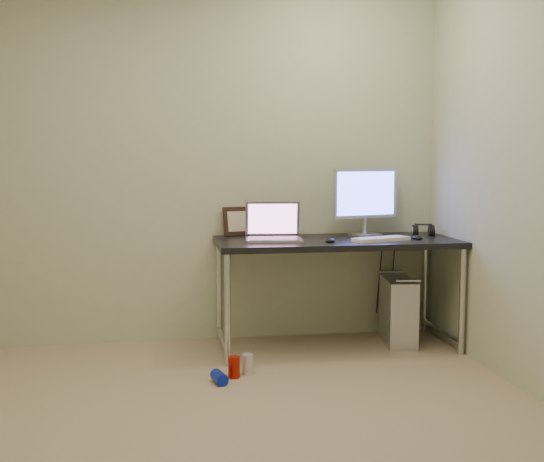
# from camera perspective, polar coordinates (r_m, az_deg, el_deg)

# --- Properties ---
(floor) EXTENTS (3.50, 3.50, 0.00)m
(floor) POSITION_cam_1_polar(r_m,az_deg,el_deg) (3.34, -4.71, -16.73)
(floor) COLOR tan
(floor) RESTS_ON ground
(wall_back) EXTENTS (3.50, 0.02, 2.50)m
(wall_back) POSITION_cam_1_polar(r_m,az_deg,el_deg) (4.82, -6.51, 5.51)
(wall_back) COLOR beige
(wall_back) RESTS_ON ground
(desk) EXTENTS (1.63, 0.71, 0.75)m
(desk) POSITION_cam_1_polar(r_m,az_deg,el_deg) (4.65, 5.39, -1.62)
(desk) COLOR black
(desk) RESTS_ON ground
(tower_computer) EXTENTS (0.25, 0.46, 0.49)m
(tower_computer) POSITION_cam_1_polar(r_m,az_deg,el_deg) (4.89, 10.52, -6.59)
(tower_computer) COLOR silver
(tower_computer) RESTS_ON ground
(cable_a) EXTENTS (0.01, 0.16, 0.69)m
(cable_a) POSITION_cam_1_polar(r_m,az_deg,el_deg) (5.10, 8.96, -4.10)
(cable_a) COLOR black
(cable_a) RESTS_ON ground
(cable_b) EXTENTS (0.02, 0.11, 0.71)m
(cable_b) POSITION_cam_1_polar(r_m,az_deg,el_deg) (5.11, 9.99, -4.32)
(cable_b) COLOR black
(cable_b) RESTS_ON ground
(can_red) EXTENTS (0.08, 0.08, 0.13)m
(can_red) POSITION_cam_1_polar(r_m,az_deg,el_deg) (4.12, -3.20, -11.31)
(can_red) COLOR #A91205
(can_red) RESTS_ON ground
(can_white) EXTENTS (0.08, 0.08, 0.12)m
(can_white) POSITION_cam_1_polar(r_m,az_deg,el_deg) (4.17, -2.05, -11.07)
(can_white) COLOR silver
(can_white) RESTS_ON ground
(can_blue) EXTENTS (0.10, 0.14, 0.07)m
(can_blue) POSITION_cam_1_polar(r_m,az_deg,el_deg) (4.03, -4.43, -12.11)
(can_blue) COLOR #0B1FB8
(can_blue) RESTS_ON ground
(laptop) EXTENTS (0.40, 0.34, 0.25)m
(laptop) POSITION_cam_1_polar(r_m,az_deg,el_deg) (4.55, 0.11, -0.04)
(laptop) COLOR silver
(laptop) RESTS_ON desk
(monitor) EXTENTS (0.50, 0.20, 0.48)m
(monitor) POSITION_cam_1_polar(r_m,az_deg,el_deg) (4.86, 7.83, 2.88)
(monitor) COLOR silver
(monitor) RESTS_ON desk
(keyboard) EXTENTS (0.41, 0.25, 0.02)m
(keyboard) POSITION_cam_1_polar(r_m,az_deg,el_deg) (4.57, 9.11, -0.68)
(keyboard) COLOR white
(keyboard) RESTS_ON desk
(mouse_right) EXTENTS (0.07, 0.11, 0.03)m
(mouse_right) POSITION_cam_1_polar(r_m,az_deg,el_deg) (4.72, 12.01, -0.46)
(mouse_right) COLOR black
(mouse_right) RESTS_ON desk
(mouse_left) EXTENTS (0.10, 0.12, 0.04)m
(mouse_left) POSITION_cam_1_polar(r_m,az_deg,el_deg) (4.47, 4.87, -0.70)
(mouse_left) COLOR black
(mouse_left) RESTS_ON desk
(headphones) EXTENTS (0.17, 0.10, 0.11)m
(headphones) POSITION_cam_1_polar(r_m,az_deg,el_deg) (4.96, 12.53, -0.04)
(headphones) COLOR black
(headphones) RESTS_ON desk
(picture_frame) EXTENTS (0.27, 0.12, 0.21)m
(picture_frame) POSITION_cam_1_polar(r_m,az_deg,el_deg) (4.84, -2.63, 0.83)
(picture_frame) COLOR black
(picture_frame) RESTS_ON desk
(webcam) EXTENTS (0.05, 0.04, 0.12)m
(webcam) POSITION_cam_1_polar(r_m,az_deg,el_deg) (4.79, -0.61, 0.60)
(webcam) COLOR silver
(webcam) RESTS_ON desk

